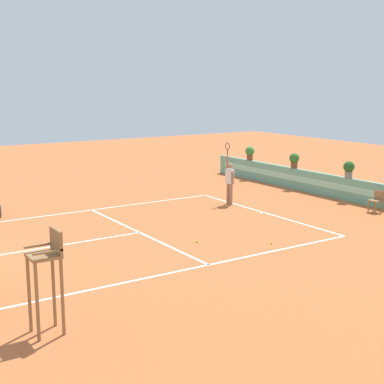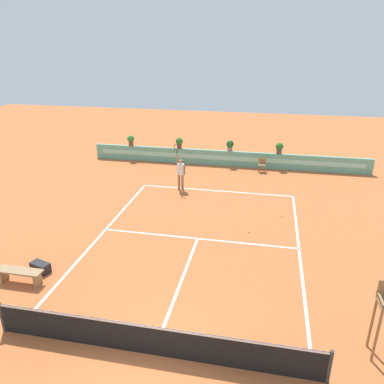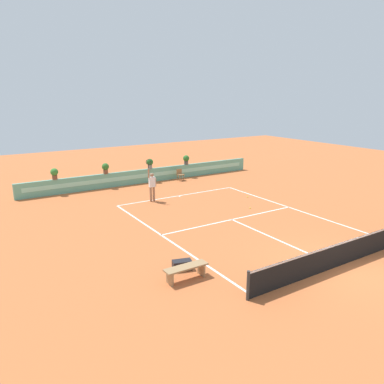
% 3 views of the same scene
% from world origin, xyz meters
% --- Properties ---
extents(ground_plane, '(60.00, 60.00, 0.00)m').
position_xyz_m(ground_plane, '(0.00, 6.00, 0.00)').
color(ground_plane, '#BC6033').
extents(court_lines, '(8.32, 11.94, 0.01)m').
position_xyz_m(court_lines, '(0.00, 6.72, 0.00)').
color(court_lines, white).
rests_on(court_lines, ground).
extents(back_wall_barrier, '(18.00, 0.21, 1.00)m').
position_xyz_m(back_wall_barrier, '(0.00, 16.39, 0.50)').
color(back_wall_barrier, '#60A88E').
rests_on(back_wall_barrier, ground).
extents(umpire_chair, '(0.60, 0.60, 2.14)m').
position_xyz_m(umpire_chair, '(5.88, 1.26, 1.34)').
color(umpire_chair, olive).
rests_on(umpire_chair, ground).
extents(ball_kid_chair, '(0.44, 0.44, 0.85)m').
position_xyz_m(ball_kid_chair, '(2.34, 15.66, 0.48)').
color(ball_kid_chair, olive).
rests_on(ball_kid_chair, ground).
extents(tennis_player, '(0.62, 0.24, 2.58)m').
position_xyz_m(tennis_player, '(-1.95, 11.66, 1.05)').
color(tennis_player, '#9E7051').
rests_on(tennis_player, ground).
extents(tennis_ball_near_baseline, '(0.07, 0.07, 0.07)m').
position_xyz_m(tennis_ball_near_baseline, '(3.49, 9.25, 0.03)').
color(tennis_ball_near_baseline, '#CCE033').
rests_on(tennis_ball_near_baseline, ground).
extents(tennis_ball_mid_court, '(0.07, 0.07, 0.07)m').
position_xyz_m(tennis_ball_mid_court, '(2.07, 7.37, 0.03)').
color(tennis_ball_mid_court, '#CCE033').
rests_on(tennis_ball_mid_court, ground).
extents(potted_plant_centre, '(0.48, 0.48, 0.72)m').
position_xyz_m(potted_plant_centre, '(0.22, 16.39, 1.41)').
color(potted_plant_centre, gray).
rests_on(potted_plant_centre, back_wall_barrier).
extents(potted_plant_far_left, '(0.48, 0.48, 0.72)m').
position_xyz_m(potted_plant_far_left, '(-6.50, 16.39, 1.41)').
color(potted_plant_far_left, brown).
rests_on(potted_plant_far_left, back_wall_barrier).
extents(potted_plant_left, '(0.48, 0.48, 0.72)m').
position_xyz_m(potted_plant_left, '(-3.13, 16.39, 1.41)').
color(potted_plant_left, brown).
rests_on(potted_plant_left, back_wall_barrier).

